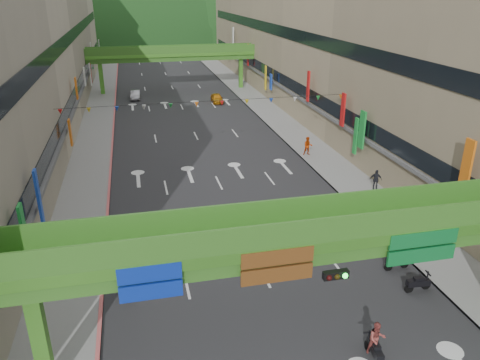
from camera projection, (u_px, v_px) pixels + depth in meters
road_slab at (185, 114)px, 61.53m from camera, size 18.00×140.00×0.02m
sidewalk_left at (99, 118)px, 59.22m from camera, size 4.00×140.00×0.15m
sidewalk_right at (266, 109)px, 63.80m from camera, size 4.00×140.00×0.15m
curb_left at (114, 118)px, 59.61m from camera, size 0.20×140.00×0.18m
curb_right at (252, 110)px, 63.40m from camera, size 0.20×140.00×0.18m
building_row_left at (18, 43)px, 53.98m from camera, size 12.80×95.00×19.00m
building_row_right at (325, 36)px, 61.87m from camera, size 12.80×95.00×19.00m
overpass_near at (330, 253)px, 19.58m from camera, size 28.00×12.27×7.10m
overpass_far at (172, 57)px, 72.98m from camera, size 28.00×2.20×7.10m
hill_left at (102, 37)px, 157.44m from camera, size 168.00×140.00×112.00m
hill_right at (209, 30)px, 183.78m from camera, size 208.00×176.00×128.00m
bunting_string at (209, 104)px, 41.25m from camera, size 26.00×0.36×0.47m
scooter_rider_near at (255, 246)px, 28.43m from camera, size 0.64×1.60×2.02m
scooter_rider_mid at (376, 341)px, 20.67m from camera, size 0.86×1.60×1.96m
scooter_rider_left at (130, 277)px, 25.05m from camera, size 1.10×1.60×2.19m
scooter_rider_far at (191, 222)px, 31.18m from camera, size 0.85×1.60×1.94m
parked_scooter_row at (379, 243)px, 29.52m from camera, size 1.60×9.35×1.08m
car_silver at (135, 95)px, 69.58m from camera, size 1.55×3.90×1.26m
car_yellow at (217, 98)px, 67.39m from camera, size 1.60×3.80×1.28m
pedestrian_red at (308, 147)px, 45.91m from camera, size 1.01×0.86×1.82m
pedestrian_dark at (376, 181)px, 38.12m from camera, size 1.06×0.77×1.67m
pedestrian_blue at (418, 226)px, 31.11m from camera, size 0.79×0.61×1.50m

